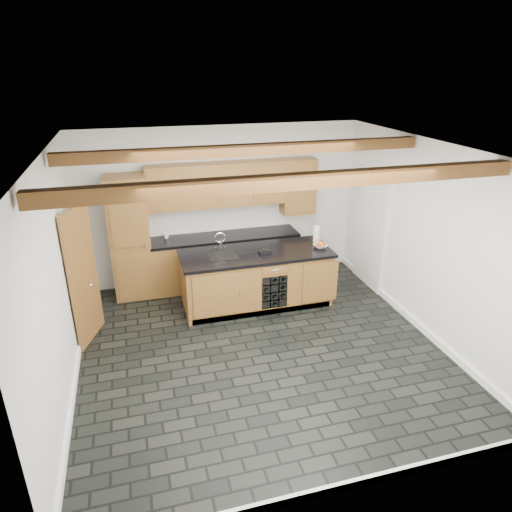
# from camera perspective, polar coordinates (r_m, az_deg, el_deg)

# --- Properties ---
(ground) EXTENTS (5.00, 5.00, 0.00)m
(ground) POSITION_cam_1_polar(r_m,az_deg,el_deg) (6.65, 0.54, -11.39)
(ground) COLOR black
(ground) RESTS_ON ground
(room_shell) EXTENTS (5.01, 5.00, 5.00)m
(room_shell) POSITION_cam_1_polar(r_m,az_deg,el_deg) (6.38, -1.47, 2.53)
(room_shell) COLOR white
(room_shell) RESTS_ON ground
(back_cabinetry) EXTENTS (3.65, 0.62, 2.20)m
(back_cabinetry) POSITION_cam_1_polar(r_m,az_deg,el_deg) (8.08, -6.41, 2.76)
(back_cabinetry) COLOR olive
(back_cabinetry) RESTS_ON ground
(island) EXTENTS (2.48, 0.96, 0.93)m
(island) POSITION_cam_1_polar(r_m,az_deg,el_deg) (7.56, 0.09, -2.81)
(island) COLOR olive
(island) RESTS_ON ground
(faucet) EXTENTS (0.45, 0.40, 0.34)m
(faucet) POSITION_cam_1_polar(r_m,az_deg,el_deg) (7.28, -4.24, 0.39)
(faucet) COLOR black
(faucet) RESTS_ON island
(kitchen_scale) EXTENTS (0.21, 0.13, 0.06)m
(kitchen_scale) POSITION_cam_1_polar(r_m,az_deg,el_deg) (7.33, 1.16, 0.58)
(kitchen_scale) COLOR black
(kitchen_scale) RESTS_ON island
(fruit_bowl) EXTENTS (0.22, 0.22, 0.05)m
(fruit_bowl) POSITION_cam_1_polar(r_m,az_deg,el_deg) (7.63, 8.04, 1.24)
(fruit_bowl) COLOR silver
(fruit_bowl) RESTS_ON island
(fruit_cluster) EXTENTS (0.16, 0.17, 0.07)m
(fruit_cluster) POSITION_cam_1_polar(r_m,az_deg,el_deg) (7.62, 8.05, 1.45)
(fruit_cluster) COLOR red
(fruit_cluster) RESTS_ON fruit_bowl
(paper_towel) EXTENTS (0.11, 0.11, 0.28)m
(paper_towel) POSITION_cam_1_polar(r_m,az_deg,el_deg) (7.84, 7.58, 2.73)
(paper_towel) COLOR white
(paper_towel) RESTS_ON island
(mug) EXTENTS (0.13, 0.13, 0.10)m
(mug) POSITION_cam_1_polar(r_m,az_deg,el_deg) (8.10, -11.17, 2.51)
(mug) COLOR white
(mug) RESTS_ON back_cabinetry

